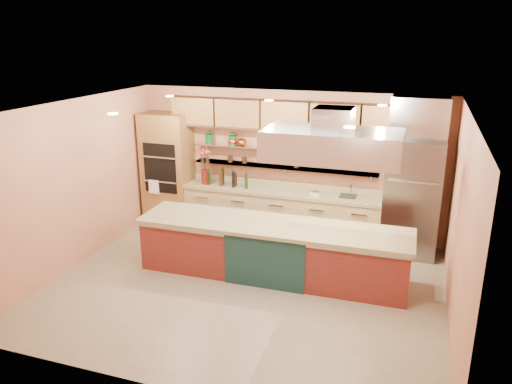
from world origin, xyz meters
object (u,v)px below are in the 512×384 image
(flower_vase, at_px, (206,177))
(kitchen_scale, at_px, (315,192))
(refrigerator, at_px, (412,198))
(copper_kettle, at_px, (242,142))
(island, at_px, (272,250))
(green_canister, at_px, (270,143))

(flower_vase, distance_m, kitchen_scale, 2.23)
(refrigerator, xyz_separation_m, flower_vase, (-3.95, 0.01, 0.02))
(copper_kettle, bearing_deg, refrigerator, -4.05)
(refrigerator, relative_size, island, 0.49)
(island, distance_m, green_canister, 2.36)
(island, bearing_deg, flower_vase, 138.58)
(refrigerator, bearing_deg, green_canister, 175.10)
(copper_kettle, bearing_deg, island, -57.12)
(flower_vase, relative_size, green_canister, 1.60)
(flower_vase, height_order, green_canister, green_canister)
(green_canister, bearing_deg, refrigerator, -4.90)
(island, bearing_deg, green_canister, 107.81)
(flower_vase, relative_size, kitchen_scale, 1.84)
(copper_kettle, bearing_deg, green_canister, 0.00)
(refrigerator, relative_size, flower_vase, 7.27)
(kitchen_scale, xyz_separation_m, green_canister, (-0.96, 0.22, 0.83))
(island, distance_m, kitchen_scale, 1.73)
(refrigerator, distance_m, kitchen_scale, 1.72)
(refrigerator, xyz_separation_m, green_canister, (-2.68, 0.23, 0.76))
(flower_vase, xyz_separation_m, green_canister, (1.27, 0.22, 0.73))
(island, xyz_separation_m, kitchen_scale, (0.34, 1.61, 0.53))
(kitchen_scale, distance_m, copper_kettle, 1.74)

